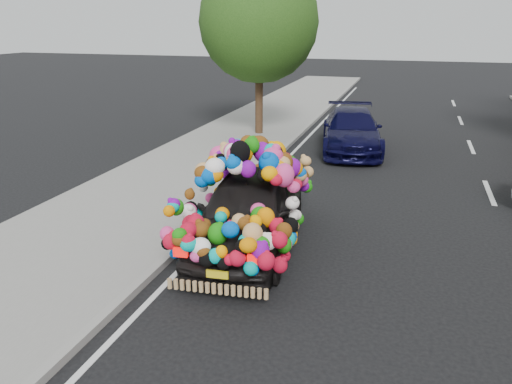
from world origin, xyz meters
TOP-DOWN VIEW (x-y plane):
  - ground at (0.00, 0.00)m, footprint 100.00×100.00m
  - sidewalk at (-4.30, 0.00)m, footprint 4.00×60.00m
  - kerb at (-2.35, 0.00)m, footprint 0.15×60.00m
  - tree_near_sidewalk at (-3.80, 9.50)m, footprint 4.20×4.20m
  - plush_art_car at (-1.18, 0.28)m, footprint 2.42×4.51m
  - navy_sedan at (-0.27, 8.37)m, footprint 2.58×4.79m

SIDE VIEW (x-z plane):
  - ground at x=0.00m, z-range 0.00..0.00m
  - sidewalk at x=-4.30m, z-range 0.00..0.12m
  - kerb at x=-2.35m, z-range 0.00..0.13m
  - navy_sedan at x=-0.27m, z-range 0.00..1.32m
  - plush_art_car at x=-1.18m, z-range 0.02..2.08m
  - tree_near_sidewalk at x=-3.80m, z-range 0.96..7.09m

